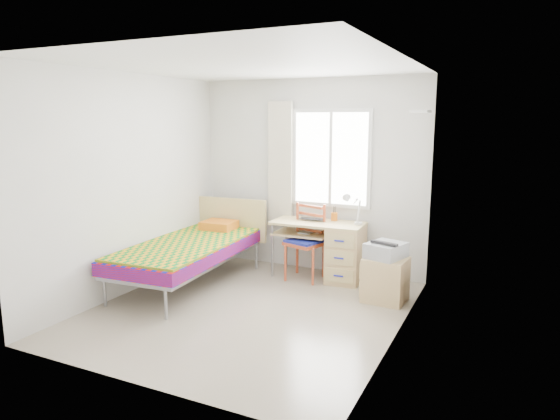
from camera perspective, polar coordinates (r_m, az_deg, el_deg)
The scene contains 17 objects.
floor at distance 5.59m, azimuth -3.55°, elevation -11.32°, with size 3.50×3.50×0.00m, color #BCAD93.
ceiling at distance 5.23m, azimuth -3.88°, elevation 16.22°, with size 3.50×3.50×0.00m, color white.
wall_back at distance 6.82m, azimuth 3.50°, elevation 3.90°, with size 3.20×3.20×0.00m, color silver.
wall_left at distance 6.19m, azimuth -16.77°, elevation 2.82°, with size 3.50×3.50×0.00m, color silver.
wall_right at distance 4.69m, azimuth 13.60°, elevation 0.69°, with size 3.50×3.50×0.00m, color silver.
window at distance 6.67m, azimuth 5.84°, elevation 5.88°, with size 1.10×0.04×1.30m.
curtain at distance 6.91m, azimuth 0.05°, elevation 5.26°, with size 0.35×0.05×1.70m, color beige.
floating_shelf at distance 6.03m, azimuth 15.76°, elevation 10.79°, with size 0.20×0.32×0.03m, color white.
bed at distance 6.39m, azimuth -10.06°, elevation -4.32°, with size 1.16×2.27×0.96m.
desk at distance 6.48m, azimuth 6.93°, elevation -4.57°, with size 1.21×0.59×0.74m.
chair at distance 6.50m, azimuth 3.10°, elevation -3.11°, with size 0.53×0.53×0.99m.
cabinet at distance 5.89m, azimuth 11.93°, elevation -7.79°, with size 0.50×0.45×0.51m.
printer at distance 5.82m, azimuth 12.01°, elevation -4.47°, with size 0.47×0.50×0.18m.
laptop at distance 6.56m, azimuth 3.53°, elevation -1.16°, with size 0.33×0.21×0.03m, color black.
pen_cup at distance 6.60m, azimuth 6.22°, elevation -0.76°, with size 0.09×0.09×0.11m, color orange.
task_lamp at distance 6.27m, azimuth 8.15°, elevation 0.47°, with size 0.23×0.32×0.41m.
book at distance 6.65m, azimuth 2.49°, elevation -2.47°, with size 0.17×0.23×0.02m, color gray.
Camera 1 is at (2.54, -4.53, 2.06)m, focal length 32.00 mm.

